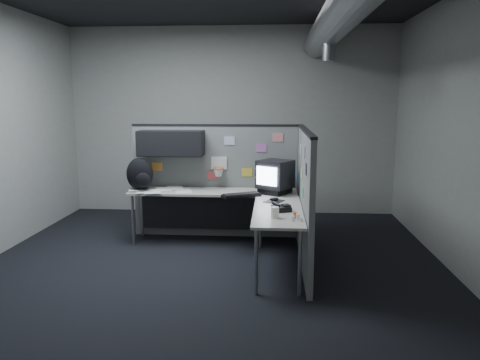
# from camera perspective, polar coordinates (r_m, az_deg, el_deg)

# --- Properties ---
(room) EXTENTS (5.62, 5.62, 3.22)m
(room) POSITION_cam_1_polar(r_m,az_deg,el_deg) (5.31, 2.38, 11.08)
(room) COLOR black
(room) RESTS_ON ground
(partition_back) EXTENTS (2.44, 0.42, 1.63)m
(partition_back) POSITION_cam_1_polar(r_m,az_deg,el_deg) (6.68, -4.33, 1.35)
(partition_back) COLOR slate
(partition_back) RESTS_ON ground
(partition_right) EXTENTS (0.07, 2.23, 1.63)m
(partition_right) POSITION_cam_1_polar(r_m,az_deg,el_deg) (5.66, 7.87, -2.10)
(partition_right) COLOR slate
(partition_right) RESTS_ON ground
(desk) EXTENTS (2.31, 2.11, 0.73)m
(desk) POSITION_cam_1_polar(r_m,az_deg,el_deg) (6.19, -1.33, -2.92)
(desk) COLOR #B6AFA4
(desk) RESTS_ON ground
(monitor) EXTENTS (0.54, 0.54, 0.45)m
(monitor) POSITION_cam_1_polar(r_m,az_deg,el_deg) (6.26, 4.29, 0.45)
(monitor) COLOR black
(monitor) RESTS_ON desk
(keyboard) EXTENTS (0.53, 0.38, 0.04)m
(keyboard) POSITION_cam_1_polar(r_m,az_deg,el_deg) (6.06, 0.15, -1.86)
(keyboard) COLOR black
(keyboard) RESTS_ON desk
(mouse) EXTENTS (0.28, 0.30, 0.05)m
(mouse) POSITION_cam_1_polar(r_m,az_deg,el_deg) (5.80, 4.19, -2.45)
(mouse) COLOR black
(mouse) RESTS_ON desk
(phone) EXTENTS (0.24, 0.25, 0.09)m
(phone) POSITION_cam_1_polar(r_m,az_deg,el_deg) (5.32, 5.03, -3.40)
(phone) COLOR black
(phone) RESTS_ON desk
(bottles) EXTENTS (0.11, 0.14, 0.07)m
(bottles) POSITION_cam_1_polar(r_m,az_deg,el_deg) (4.94, 6.89, -4.53)
(bottles) COLOR silver
(bottles) RESTS_ON desk
(cup) EXTENTS (0.11, 0.11, 0.12)m
(cup) POSITION_cam_1_polar(r_m,az_deg,el_deg) (4.99, 4.28, -3.97)
(cup) COLOR white
(cup) RESTS_ON desk
(papers) EXTENTS (0.94, 0.67, 0.02)m
(papers) POSITION_cam_1_polar(r_m,az_deg,el_deg) (6.56, -9.79, -1.20)
(papers) COLOR white
(papers) RESTS_ON desk
(backpack) EXTENTS (0.42, 0.38, 0.46)m
(backpack) POSITION_cam_1_polar(r_m,az_deg,el_deg) (6.58, -12.07, 0.64)
(backpack) COLOR black
(backpack) RESTS_ON desk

